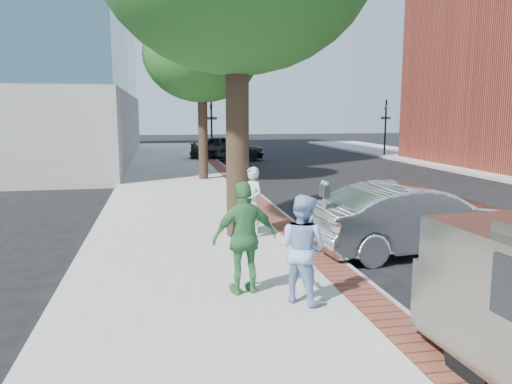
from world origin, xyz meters
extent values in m
plane|color=black|center=(0.00, 0.00, 0.00)|extent=(120.00, 120.00, 0.00)
cube|color=#9E9991|center=(-1.50, 8.00, 0.07)|extent=(5.00, 60.00, 0.15)
cube|color=brown|center=(0.70, 8.00, 0.15)|extent=(0.60, 60.00, 0.01)
cube|color=gray|center=(1.05, 8.00, 0.07)|extent=(0.10, 60.00, 0.15)
cylinder|color=black|center=(0.90, 22.00, 1.90)|extent=(0.12, 0.12, 3.80)
imported|color=black|center=(0.90, 22.00, 3.00)|extent=(0.18, 0.15, 0.90)
cube|color=#1E7238|center=(0.90, 22.00, 2.60)|extent=(0.70, 0.03, 0.18)
cylinder|color=black|center=(12.50, 22.00, 1.90)|extent=(0.12, 0.12, 3.80)
imported|color=black|center=(12.50, 22.00, 3.00)|extent=(0.18, 0.15, 0.90)
cube|color=#1E7238|center=(12.50, 22.00, 2.60)|extent=(0.70, 0.03, 0.18)
cylinder|color=black|center=(-0.60, 1.90, 2.35)|extent=(0.52, 0.52, 4.40)
cylinder|color=black|center=(-0.50, 12.00, 2.08)|extent=(0.40, 0.40, 3.85)
ellipsoid|color=#164D1B|center=(-0.50, 12.00, 5.32)|extent=(4.80, 4.80, 3.94)
cylinder|color=gray|center=(0.82, -0.03, 0.72)|extent=(0.07, 0.07, 1.15)
cube|color=#2D3030|center=(0.82, -0.12, 1.42)|extent=(0.12, 0.14, 0.24)
cube|color=#2D3030|center=(0.82, 0.06, 1.42)|extent=(0.12, 0.14, 0.24)
sphere|color=#3F8C4C|center=(0.82, -0.12, 1.57)|extent=(0.11, 0.11, 0.11)
sphere|color=#3F8C4C|center=(0.82, 0.06, 1.57)|extent=(0.11, 0.11, 0.11)
imported|color=silver|center=(-0.31, 1.68, 0.94)|extent=(0.62, 0.69, 1.59)
imported|color=#92B0E1|center=(-0.30, -2.34, 0.96)|extent=(0.98, 0.99, 1.61)
imported|color=#397F43|center=(-1.07, -1.83, 1.03)|extent=(1.09, 0.60, 1.75)
imported|color=#A5A8AC|center=(2.86, 0.24, 0.74)|extent=(4.62, 2.09, 1.47)
imported|color=black|center=(1.80, 21.61, 0.79)|extent=(4.78, 2.29, 1.58)
cube|color=gray|center=(1.68, -4.19, 0.75)|extent=(1.98, 1.05, 0.83)
cylinder|color=black|center=(0.85, -4.81, 0.33)|extent=(0.27, 0.68, 0.67)
cube|color=black|center=(1.65, -3.72, 1.10)|extent=(1.67, 0.12, 0.42)
camera|label=1|loc=(-2.32, -9.19, 2.93)|focal=35.00mm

